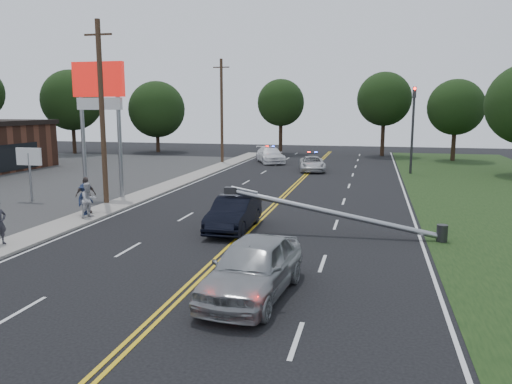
% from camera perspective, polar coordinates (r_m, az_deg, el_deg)
% --- Properties ---
extents(ground, '(120.00, 120.00, 0.00)m').
position_cam_1_polar(ground, '(14.83, -8.72, -11.65)').
color(ground, black).
rests_on(ground, ground).
extents(sidewalk, '(1.80, 70.00, 0.12)m').
position_cam_1_polar(sidewalk, '(27.10, -17.34, -2.12)').
color(sidewalk, gray).
rests_on(sidewalk, ground).
extents(centerline_yellow, '(0.36, 80.00, 0.00)m').
position_cam_1_polar(centerline_yellow, '(23.99, 0.25, -3.28)').
color(centerline_yellow, gold).
rests_on(centerline_yellow, ground).
extents(pylon_sign, '(3.20, 0.35, 8.00)m').
position_cam_1_polar(pylon_sign, '(31.10, -17.49, 10.34)').
color(pylon_sign, gray).
rests_on(pylon_sign, ground).
extents(small_sign, '(1.60, 0.14, 3.10)m').
position_cam_1_polar(small_sign, '(31.55, -24.50, 3.23)').
color(small_sign, gray).
rests_on(small_sign, ground).
extents(traffic_signal, '(0.28, 0.41, 7.05)m').
position_cam_1_polar(traffic_signal, '(42.90, 17.50, 7.60)').
color(traffic_signal, '#2D2D30').
rests_on(traffic_signal, ground).
extents(fallen_streetlight, '(9.36, 0.44, 1.91)m').
position_cam_1_polar(fallen_streetlight, '(21.28, 10.07, -2.58)').
color(fallen_streetlight, '#2D2D30').
rests_on(fallen_streetlight, ground).
extents(utility_pole_mid, '(1.60, 0.28, 10.00)m').
position_cam_1_polar(utility_pole_mid, '(28.71, -17.19, 8.63)').
color(utility_pole_mid, '#382619').
rests_on(utility_pole_mid, ground).
extents(utility_pole_far, '(1.60, 0.28, 10.00)m').
position_cam_1_polar(utility_pole_far, '(48.98, -3.94, 9.23)').
color(utility_pole_far, '#382619').
rests_on(utility_pole_far, ground).
extents(tree_4, '(7.07, 7.07, 9.82)m').
position_cam_1_polar(tree_4, '(63.45, -20.32, 9.81)').
color(tree_4, black).
rests_on(tree_4, ground).
extents(tree_5, '(6.84, 6.84, 8.62)m').
position_cam_1_polar(tree_5, '(62.91, -11.27, 9.24)').
color(tree_5, black).
rests_on(tree_5, ground).
extents(tree_6, '(5.48, 5.48, 8.72)m').
position_cam_1_polar(tree_6, '(59.43, 2.86, 10.15)').
color(tree_6, black).
rests_on(tree_6, ground).
extents(tree_7, '(5.98, 5.98, 9.35)m').
position_cam_1_polar(tree_7, '(58.21, 14.45, 10.24)').
color(tree_7, black).
rests_on(tree_7, ground).
extents(tree_8, '(5.67, 5.67, 8.28)m').
position_cam_1_polar(tree_8, '(55.28, 21.88, 8.97)').
color(tree_8, black).
rests_on(tree_8, ground).
extents(crashed_sedan, '(1.63, 4.54, 1.49)m').
position_cam_1_polar(crashed_sedan, '(22.07, -2.55, -2.46)').
color(crashed_sedan, black).
rests_on(crashed_sedan, ground).
extents(waiting_sedan, '(2.50, 5.18, 1.70)m').
position_cam_1_polar(waiting_sedan, '(14.39, -0.35, -8.60)').
color(waiting_sedan, '#919498').
rests_on(waiting_sedan, ground).
extents(emergency_a, '(2.83, 4.82, 1.26)m').
position_cam_1_polar(emergency_a, '(43.12, 6.44, 3.22)').
color(emergency_a, silver).
rests_on(emergency_a, ground).
extents(emergency_b, '(4.16, 5.81, 1.56)m').
position_cam_1_polar(emergency_b, '(49.46, 1.63, 4.26)').
color(emergency_b, white).
rests_on(emergency_b, ground).
extents(bystander_b, '(0.90, 1.00, 1.69)m').
position_cam_1_polar(bystander_b, '(25.35, -18.58, -0.88)').
color(bystander_b, '#B6B6BB').
rests_on(bystander_b, sidewalk).
extents(bystander_c, '(0.70, 1.07, 1.57)m').
position_cam_1_polar(bystander_c, '(26.05, -18.94, -0.77)').
color(bystander_c, '#1B2643').
rests_on(bystander_c, sidewalk).
extents(bystander_d, '(0.94, 1.15, 1.83)m').
position_cam_1_polar(bystander_d, '(26.42, -18.88, -0.33)').
color(bystander_d, '#524641').
rests_on(bystander_d, sidewalk).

